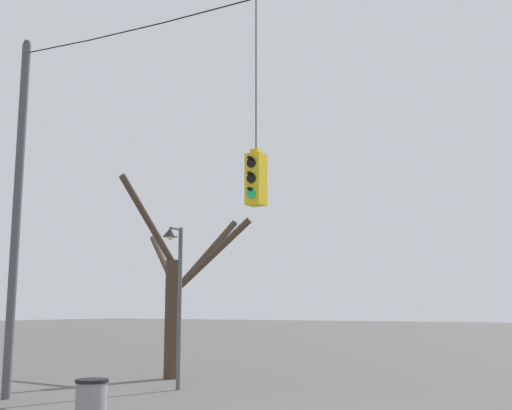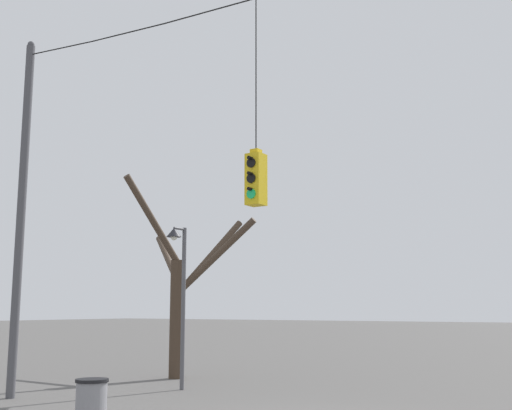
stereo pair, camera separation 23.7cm
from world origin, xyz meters
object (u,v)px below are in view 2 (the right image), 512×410
(utility_pole_left, at_px, (21,212))
(bare_tree, at_px, (181,288))
(traffic_light_over_intersection, at_px, (256,177))
(trash_bin, at_px, (91,406))
(street_lamp, at_px, (179,273))

(utility_pole_left, relative_size, bare_tree, 1.48)
(traffic_light_over_intersection, xyz_separation_m, trash_bin, (-2.20, -2.15, -4.39))
(traffic_light_over_intersection, relative_size, bare_tree, 0.70)
(bare_tree, bearing_deg, trash_bin, -60.83)
(traffic_light_over_intersection, distance_m, trash_bin, 5.36)
(utility_pole_left, distance_m, traffic_light_over_intersection, 7.35)
(street_lamp, relative_size, bare_tree, 0.71)
(utility_pole_left, xyz_separation_m, street_lamp, (2.57, 3.45, -1.50))
(utility_pole_left, bearing_deg, street_lamp, 53.34)
(utility_pole_left, relative_size, traffic_light_over_intersection, 2.12)
(utility_pole_left, bearing_deg, bare_tree, 84.29)
(street_lamp, height_order, trash_bin, street_lamp)
(trash_bin, bearing_deg, street_lamp, 114.68)
(street_lamp, bearing_deg, traffic_light_over_intersection, -35.89)
(street_lamp, bearing_deg, trash_bin, -65.32)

